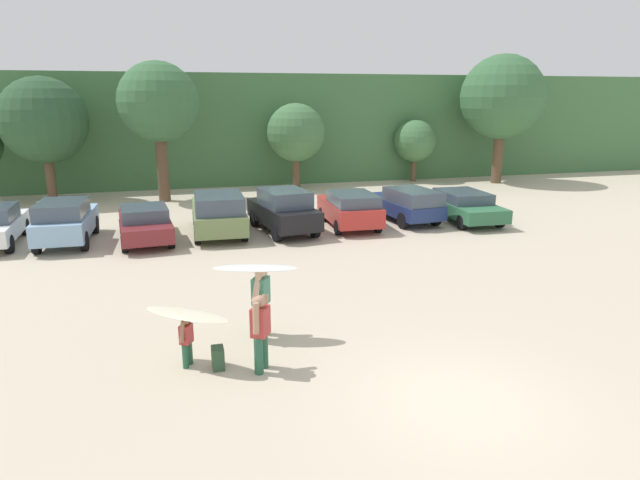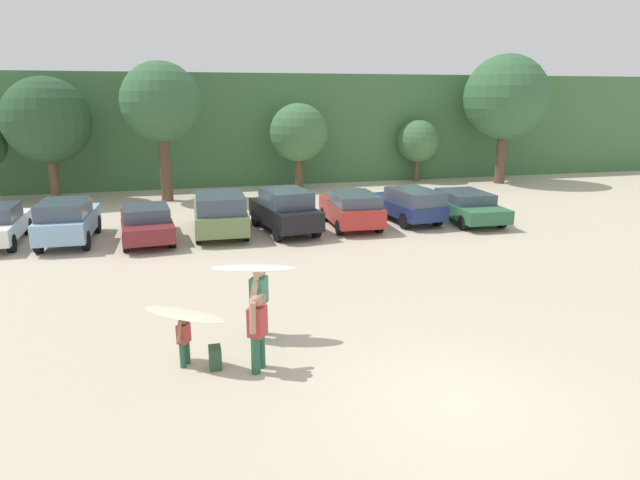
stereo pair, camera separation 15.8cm
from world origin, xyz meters
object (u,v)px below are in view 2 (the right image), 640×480
object	(u,v)px
parked_car_olive_green	(220,212)
parked_car_sky_blue	(67,220)
surfboard_white	(253,268)
person_adult	(259,297)
parked_car_red	(351,208)
parked_car_navy	(408,204)
surfboard_cream	(184,314)
person_child	(184,338)
person_companion	(257,328)
parked_car_forest_green	(466,205)
parked_car_maroon	(146,222)
parked_car_black	(285,210)
backpack_dropped	(215,357)

from	to	relation	value
parked_car_olive_green	parked_car_sky_blue	bearing A→B (deg)	91.86
surfboard_white	person_adult	bearing A→B (deg)	-145.79
parked_car_red	person_adult	world-z (taller)	person_adult
parked_car_navy	person_adult	size ratio (longest dim) A/B	2.71
parked_car_navy	surfboard_cream	bearing A→B (deg)	132.77
person_child	surfboard_white	world-z (taller)	surfboard_white
person_companion	parked_car_forest_green	bearing A→B (deg)	-103.43
parked_car_sky_blue	parked_car_red	distance (m)	10.93
parked_car_maroon	surfboard_white	bearing A→B (deg)	-169.63
parked_car_sky_blue	surfboard_white	size ratio (longest dim) A/B	2.11
person_child	parked_car_olive_green	bearing A→B (deg)	-68.00
parked_car_forest_green	person_child	size ratio (longest dim) A/B	4.25
parked_car_olive_green	person_companion	bearing A→B (deg)	-179.27
parked_car_black	parked_car_forest_green	distance (m)	8.00
parked_car_navy	backpack_dropped	world-z (taller)	parked_car_navy
backpack_dropped	person_companion	bearing A→B (deg)	-20.74
parked_car_maroon	parked_car_black	distance (m)	5.32
parked_car_red	parked_car_navy	distance (m)	2.71
parked_car_navy	person_adult	world-z (taller)	person_adult
parked_car_sky_blue	parked_car_red	size ratio (longest dim) A/B	1.02
person_child	surfboard_cream	distance (m)	0.53
person_child	surfboard_white	size ratio (longest dim) A/B	0.55
parked_car_maroon	parked_car_red	size ratio (longest dim) A/B	1.11
person_companion	surfboard_cream	xyz separation A→B (m)	(-1.37, 0.56, 0.23)
parked_car_sky_blue	surfboard_white	world-z (taller)	surfboard_white
parked_car_forest_green	backpack_dropped	distance (m)	15.92
parked_car_sky_blue	parked_car_maroon	size ratio (longest dim) A/B	0.92
person_child	parked_car_maroon	bearing A→B (deg)	-53.48
surfboard_white	parked_car_olive_green	bearing A→B (deg)	-74.52
backpack_dropped	surfboard_white	bearing A→B (deg)	51.39
person_adult	surfboard_cream	distance (m)	1.94
parked_car_sky_blue	parked_car_maroon	distance (m)	2.82
parked_car_red	person_child	distance (m)	12.85
parked_car_maroon	parked_car_forest_green	distance (m)	13.32
parked_car_red	backpack_dropped	bearing A→B (deg)	151.64
parked_car_olive_green	parked_car_black	xyz separation A→B (m)	(2.55, -0.32, 0.03)
parked_car_olive_green	parked_car_black	size ratio (longest dim) A/B	1.10
parked_car_olive_green	parked_car_navy	world-z (taller)	parked_car_olive_green
parked_car_forest_green	surfboard_white	world-z (taller)	surfboard_white
surfboard_white	surfboard_cream	xyz separation A→B (m)	(-1.52, -0.98, -0.54)
parked_car_olive_green	parked_car_black	bearing A→B (deg)	-95.41
person_companion	surfboard_white	xyz separation A→B (m)	(0.15, 1.54, 0.76)
parked_car_red	parked_car_maroon	bearing A→B (deg)	92.65
parked_car_navy	surfboard_cream	distance (m)	14.78
parked_car_black	person_adult	bearing A→B (deg)	156.73
parked_car_sky_blue	parked_car_black	bearing A→B (deg)	-91.05
parked_car_maroon	parked_car_olive_green	size ratio (longest dim) A/B	0.92
parked_car_black	parked_car_navy	world-z (taller)	parked_car_black
parked_car_maroon	parked_car_black	xyz separation A→B (m)	(5.32, 0.04, 0.19)
parked_car_sky_blue	parked_car_navy	size ratio (longest dim) A/B	0.90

